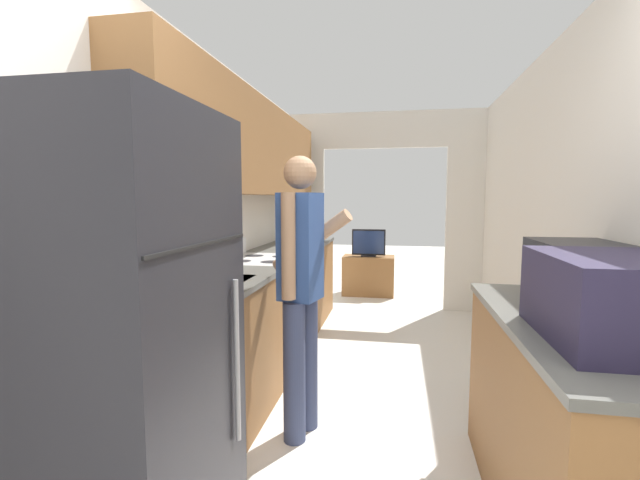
{
  "coord_description": "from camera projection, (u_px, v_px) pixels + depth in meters",
  "views": [
    {
      "loc": [
        0.18,
        -0.88,
        1.42
      ],
      "look_at": [
        -0.41,
        2.38,
        1.1
      ],
      "focal_mm": 24.0,
      "sensor_mm": 36.0,
      "label": 1
    }
  ],
  "objects": [
    {
      "name": "wall_right",
      "position": [
        594.0,
        229.0,
        2.37
      ],
      "size": [
        0.06,
        7.03,
        2.5
      ],
      "color": "white",
      "rests_on": "ground_plane"
    },
    {
      "name": "refrigerator",
      "position": [
        116.0,
        343.0,
        1.62
      ],
      "size": [
        0.76,
        0.78,
        1.75
      ],
      "color": "black",
      "rests_on": "ground_plane"
    },
    {
      "name": "television",
      "position": [
        369.0,
        243.0,
        6.21
      ],
      "size": [
        0.48,
        0.16,
        0.4
      ],
      "color": "black",
      "rests_on": "tv_cabinet"
    },
    {
      "name": "counter_right",
      "position": [
        575.0,
        429.0,
        1.78
      ],
      "size": [
        0.62,
        1.48,
        0.92
      ],
      "color": "brown",
      "rests_on": "ground_plane"
    },
    {
      "name": "wall_left",
      "position": [
        216.0,
        184.0,
        3.22
      ],
      "size": [
        0.38,
        7.03,
        2.5
      ],
      "color": "white",
      "rests_on": "ground_plane"
    },
    {
      "name": "tv_cabinet",
      "position": [
        368.0,
        275.0,
        6.3
      ],
      "size": [
        0.74,
        0.42,
        0.57
      ],
      "color": "brown",
      "rests_on": "ground_plane"
    },
    {
      "name": "microwave",
      "position": [
        575.0,
        272.0,
        2.04
      ],
      "size": [
        0.37,
        0.45,
        0.29
      ],
      "color": "black",
      "rests_on": "counter_right"
    },
    {
      "name": "wall_far_with_doorway",
      "position": [
        384.0,
        197.0,
        5.46
      ],
      "size": [
        2.85,
        0.06,
        2.5
      ],
      "color": "white",
      "rests_on": "ground_plane"
    },
    {
      "name": "suitcase",
      "position": [
        614.0,
        299.0,
        1.48
      ],
      "size": [
        0.45,
        0.63,
        0.3
      ],
      "color": "#231E38",
      "rests_on": "counter_right"
    },
    {
      "name": "range_oven",
      "position": [
        263.0,
        313.0,
        3.57
      ],
      "size": [
        0.66,
        0.73,
        1.06
      ],
      "color": "white",
      "rests_on": "ground_plane"
    },
    {
      "name": "person",
      "position": [
        301.0,
        288.0,
        2.51
      ],
      "size": [
        0.53,
        0.43,
        1.66
      ],
      "rotation": [
        0.0,
        0.0,
        1.33
      ],
      "color": "#384266",
      "rests_on": "ground_plane"
    },
    {
      "name": "counter_left",
      "position": [
        272.0,
        305.0,
        3.86
      ],
      "size": [
        0.62,
        3.56,
        0.92
      ],
      "color": "brown",
      "rests_on": "ground_plane"
    }
  ]
}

